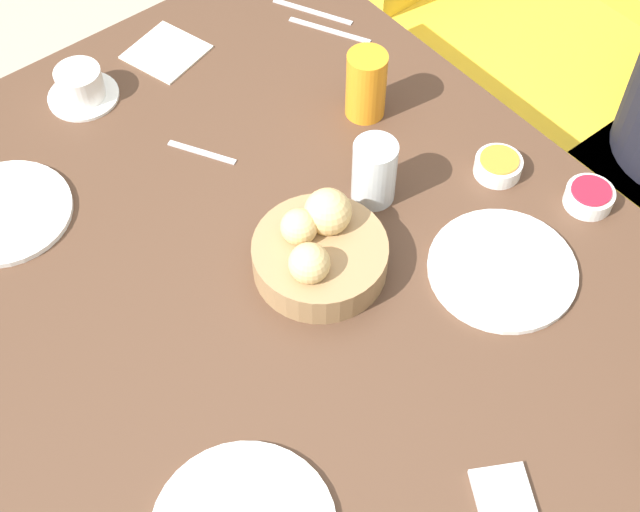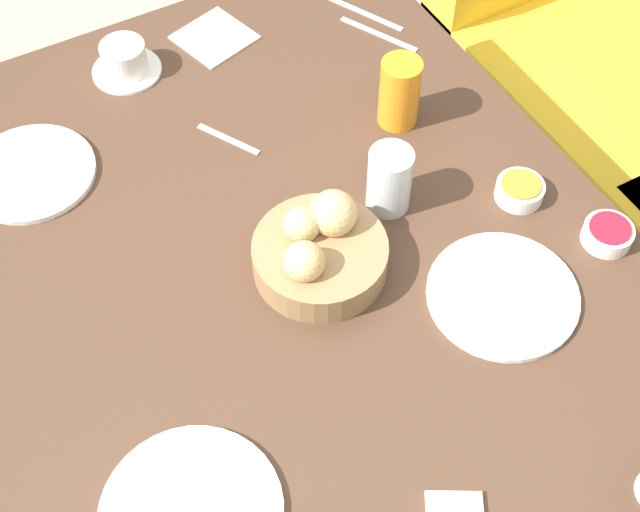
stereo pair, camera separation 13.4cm
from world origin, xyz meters
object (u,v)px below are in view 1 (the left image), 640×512
Objects in this scene: bread_basket at (319,250)px; plate_far_center at (502,269)px; coffee_cup at (81,86)px; water_tumbler at (374,172)px; jam_bowl_berry at (589,197)px; spoon_coffee at (202,152)px; napkin at (166,52)px; jam_bowl_honey at (498,166)px; plate_near_left at (5,212)px; knife_silver at (330,30)px; juice_glass at (366,85)px; fork_silver at (312,12)px.

plate_far_center is (0.18, 0.21, -0.03)m from bread_basket.
water_tumbler is at bearing 27.14° from coffee_cup.
coffee_cup reaches higher than jam_bowl_berry.
napkin is at bearing 160.15° from spoon_coffee.
jam_bowl_berry and jam_bowl_honey have the same top height.
jam_bowl_honey is (0.43, 0.68, 0.01)m from plate_near_left.
plate_near_left is at bearing -88.25° from knife_silver.
plate_near_left reaches higher than spoon_coffee.
water_tumbler is 1.46× the size of jam_bowl_honey.
napkin is (-0.73, -0.34, -0.01)m from jam_bowl_berry.
juice_glass reaches higher than fork_silver.
napkin is at bearing 111.62° from plate_near_left.
plate_near_left is at bearing -56.13° from coffee_cup.
water_tumbler reaches higher than bread_basket.
knife_silver is at bearing -7.99° from fork_silver.
juice_glass reaches higher than jam_bowl_honey.
coffee_cup is at bearing -157.12° from plate_far_center.
plate_near_left is 0.60m from water_tumbler.
juice_glass reaches higher than knife_silver.
plate_near_left is 1.41× the size of knife_silver.
jam_bowl_berry is at bearing 25.70° from jam_bowl_honey.
bread_basket reaches higher than fork_silver.
juice_glass is at bearing -159.13° from jam_bowl_berry.
juice_glass reaches higher than water_tumbler.
plate_near_left is 1.40× the size of fork_silver.
coffee_cup is at bearing -87.81° from napkin.
napkin is (-0.74, -0.13, -0.00)m from plate_far_center.
spoon_coffee is (0.17, -0.38, 0.00)m from fork_silver.
plate_near_left is at bearing -140.02° from bread_basket.
water_tumbler is at bearing 55.17° from plate_near_left.
jam_bowl_honey is 0.65m from napkin.
jam_bowl_berry is 0.52× the size of knife_silver.
plate_far_center is at bearing 24.25° from spoon_coffee.
bread_basket is 1.63× the size of juice_glass.
bread_basket is at bearing -52.27° from juice_glass.
spoon_coffee is at bearing -178.37° from bread_basket.
coffee_cup is at bearing -106.54° from knife_silver.
water_tumbler is at bearing -131.48° from jam_bowl_berry.
plate_far_center is 2.00× the size of water_tumbler.
water_tumbler reaches higher than plate_near_left.
juice_glass is 1.60× the size of jam_bowl_honey.
water_tumbler is at bearing -26.45° from fork_silver.
plate_near_left is 0.81m from jam_bowl_honey.
water_tumbler is (0.15, -0.11, -0.01)m from juice_glass.
plate_far_center reaches higher than napkin.
coffee_cup reaches higher than plate_far_center.
jam_bowl_honey is (-0.15, 0.14, 0.01)m from plate_far_center.
knife_silver is at bearing 156.97° from juice_glass.
bread_basket reaches higher than coffee_cup.
juice_glass is 1.10× the size of water_tumbler.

